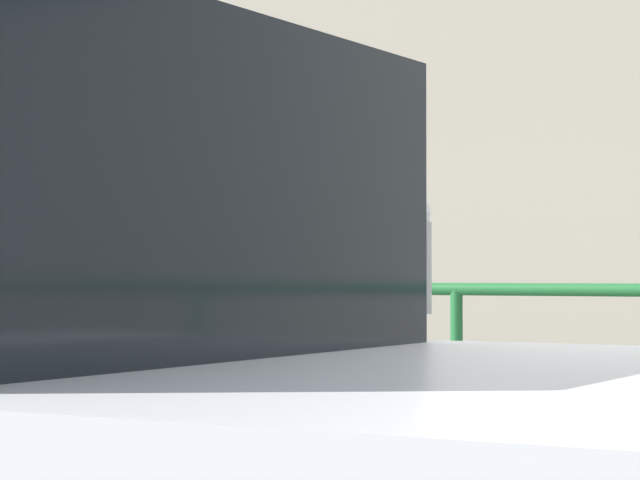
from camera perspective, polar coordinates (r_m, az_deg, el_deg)
parking_meter at (r=4.35m, az=3.36°, el=-2.68°), size 0.18×0.19×1.41m
pedestrian_at_meter at (r=4.61m, az=-1.53°, el=-4.06°), size 0.62×0.53×1.62m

